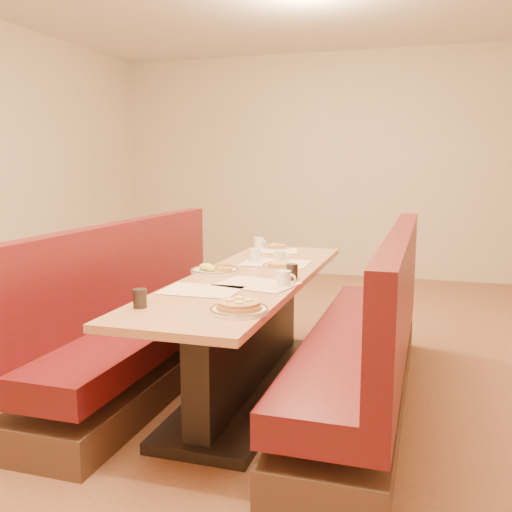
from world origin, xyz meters
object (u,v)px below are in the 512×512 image
(soda_tumbler_mid, at_px, (292,272))
(eggs_plate, at_px, (215,270))
(diner_table, at_px, (250,334))
(coffee_mug_d, at_px, (259,243))
(coffee_mug_c, at_px, (280,257))
(coffee_mug_b, at_px, (255,255))
(booth_left, at_px, (145,326))
(booth_right, at_px, (368,347))
(pancake_plate, at_px, (239,308))
(soda_tumbler_near, at_px, (140,298))
(coffee_mug_a, at_px, (284,278))

(soda_tumbler_mid, bearing_deg, eggs_plate, 172.19)
(eggs_plate, bearing_deg, diner_table, -2.89)
(coffee_mug_d, bearing_deg, coffee_mug_c, -44.76)
(eggs_plate, height_order, coffee_mug_b, coffee_mug_b)
(diner_table, bearing_deg, coffee_mug_d, 104.13)
(booth_left, relative_size, coffee_mug_b, 21.77)
(diner_table, height_order, coffee_mug_d, coffee_mug_d)
(booth_right, relative_size, pancake_plate, 8.94)
(booth_right, distance_m, soda_tumbler_near, 1.42)
(coffee_mug_a, bearing_deg, pancake_plate, -86.53)
(coffee_mug_a, xyz_separation_m, coffee_mug_d, (-0.56, 1.35, -0.00))
(booth_right, xyz_separation_m, soda_tumbler_mid, (-0.45, -0.06, 0.44))
(booth_right, distance_m, coffee_mug_a, 0.67)
(booth_right, bearing_deg, soda_tumbler_mid, -172.57)
(booth_right, bearing_deg, coffee_mug_b, 149.81)
(diner_table, bearing_deg, pancake_plate, -75.46)
(coffee_mug_c, bearing_deg, soda_tumbler_near, -88.37)
(coffee_mug_d, height_order, soda_tumbler_mid, soda_tumbler_mid)
(soda_tumbler_near, bearing_deg, coffee_mug_d, 90.54)
(coffee_mug_c, distance_m, soda_tumbler_mid, 0.55)
(soda_tumbler_mid, bearing_deg, booth_left, 176.66)
(coffee_mug_d, bearing_deg, diner_table, -58.98)
(eggs_plate, xyz_separation_m, soda_tumbler_near, (-0.02, -0.93, 0.03))
(booth_right, relative_size, soda_tumbler_near, 27.45)
(coffee_mug_d, relative_size, soda_tumbler_mid, 1.20)
(diner_table, xyz_separation_m, coffee_mug_a, (0.28, -0.25, 0.42))
(diner_table, bearing_deg, soda_tumbler_near, -105.67)
(eggs_plate, bearing_deg, soda_tumbler_near, -91.19)
(pancake_plate, bearing_deg, booth_left, 137.89)
(coffee_mug_a, bearing_deg, soda_tumbler_near, -120.17)
(diner_table, height_order, coffee_mug_a, coffee_mug_a)
(soda_tumbler_mid, bearing_deg, coffee_mug_a, -88.98)
(eggs_plate, xyz_separation_m, coffee_mug_c, (0.31, 0.44, 0.03))
(coffee_mug_d, distance_m, soda_tumbler_near, 2.02)
(eggs_plate, bearing_deg, coffee_mug_d, 92.02)
(coffee_mug_c, bearing_deg, coffee_mug_b, -178.04)
(coffee_mug_b, distance_m, coffee_mug_c, 0.20)
(booth_left, relative_size, pancake_plate, 8.94)
(booth_right, xyz_separation_m, pancake_plate, (-0.51, -0.86, 0.41))
(diner_table, height_order, coffee_mug_b, coffee_mug_b)
(diner_table, distance_m, pancake_plate, 0.98)
(coffee_mug_d, bearing_deg, booth_right, -30.56)
(pancake_plate, bearing_deg, soda_tumbler_near, -173.69)
(coffee_mug_a, distance_m, coffee_mug_c, 0.74)
(diner_table, xyz_separation_m, coffee_mug_d, (-0.28, 1.10, 0.42))
(coffee_mug_a, bearing_deg, booth_right, 38.47)
(coffee_mug_a, height_order, coffee_mug_c, same)
(coffee_mug_c, height_order, soda_tumbler_mid, soda_tumbler_mid)
(eggs_plate, bearing_deg, pancake_plate, -62.18)
(pancake_plate, distance_m, eggs_plate, 0.99)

